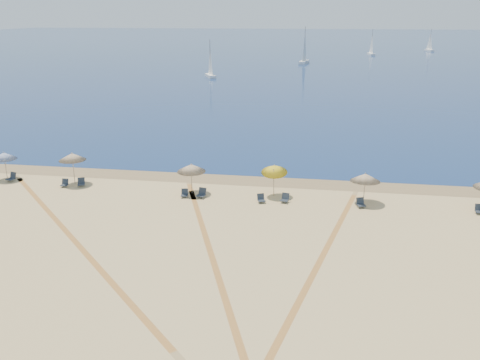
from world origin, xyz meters
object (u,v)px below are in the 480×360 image
object	(u,v)px
chair_1	(12,177)
chair_9	(479,210)
chair_6	(261,199)
sailboat_2	(371,47)
umbrella_2	(191,168)
chair_5	(202,193)
chair_4	(185,194)
chair_3	(81,183)
sailboat_3	(430,44)
chair_8	(361,203)
sailboat_0	(304,52)
umbrella_4	(365,177)
chair_2	(65,183)
chair_7	(285,198)
umbrella_1	(72,157)
umbrella_3	(274,169)
umbrella_0	(4,156)
sailboat_1	(210,66)

from	to	relation	value
chair_1	chair_9	xyz separation A→B (m)	(34.97, -1.43, -0.03)
chair_6	sailboat_2	xyz separation A→B (m)	(19.03, 135.92, 2.14)
umbrella_2	chair_5	world-z (taller)	umbrella_2
chair_4	chair_3	bearing A→B (deg)	165.26
chair_4	sailboat_3	bearing A→B (deg)	66.27
chair_6	chair_8	world-z (taller)	chair_8
chair_1	sailboat_0	bearing A→B (deg)	96.41
chair_4	chair_8	distance (m)	12.58
umbrella_4	chair_4	world-z (taller)	umbrella_4
chair_6	sailboat_2	size ratio (longest dim) A/B	0.09
chair_1	chair_2	world-z (taller)	chair_1
umbrella_2	sailboat_0	world-z (taller)	sailboat_0
sailboat_0	chair_7	bearing A→B (deg)	-78.58
umbrella_1	chair_9	bearing A→B (deg)	-3.02
sailboat_0	sailboat_3	bearing A→B (deg)	61.41
chair_5	chair_8	bearing A→B (deg)	12.41
umbrella_2	sailboat_0	distance (m)	103.83
umbrella_4	chair_8	size ratio (longest dim) A/B	2.90
umbrella_3	chair_8	xyz separation A→B (m)	(6.16, -1.30, -1.79)
umbrella_0	chair_4	bearing A→B (deg)	-6.69
chair_7	chair_8	distance (m)	5.25
chair_2	chair_4	xyz separation A→B (m)	(9.77, -0.78, -0.00)
chair_4	sailboat_0	distance (m)	104.77
umbrella_3	umbrella_2	bearing A→B (deg)	-176.59
chair_4	chair_2	bearing A→B (deg)	168.15
umbrella_0	sailboat_0	world-z (taller)	sailboat_0
chair_4	sailboat_1	distance (m)	72.31
sailboat_2	umbrella_1	bearing A→B (deg)	-114.47
chair_3	chair_8	xyz separation A→B (m)	(21.15, -1.16, 0.00)
umbrella_1	umbrella_0	bearing A→B (deg)	177.86
umbrella_0	umbrella_4	size ratio (longest dim) A/B	1.03
chair_2	sailboat_0	xyz separation A→B (m)	(14.50, 103.84, 2.58)
umbrella_3	chair_3	xyz separation A→B (m)	(-14.99, -0.13, -1.80)
chair_3	sailboat_2	size ratio (longest dim) A/B	0.10
umbrella_0	chair_1	size ratio (longest dim) A/B	2.83
chair_1	chair_2	distance (m)	4.89
chair_6	sailboat_0	bearing A→B (deg)	68.02
umbrella_1	chair_2	bearing A→B (deg)	-119.52
umbrella_3	chair_9	xyz separation A→B (m)	(13.94, -1.26, -1.80)
umbrella_1	chair_9	distance (m)	29.78
chair_4	chair_7	world-z (taller)	chair_7
umbrella_2	chair_7	size ratio (longest dim) A/B	3.25
chair_1	chair_2	xyz separation A→B (m)	(4.85, -0.64, -0.04)
umbrella_2	umbrella_4	bearing A→B (deg)	-0.09
umbrella_4	sailboat_3	size ratio (longest dim) A/B	0.29
chair_1	sailboat_1	xyz separation A→B (m)	(1.19, 69.60, 2.00)
umbrella_0	chair_3	xyz separation A→B (m)	(6.70, -0.67, -1.67)
chair_7	chair_9	distance (m)	13.02
chair_4	chair_9	world-z (taller)	chair_9
chair_5	chair_6	xyz separation A→B (m)	(4.40, -0.32, -0.04)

